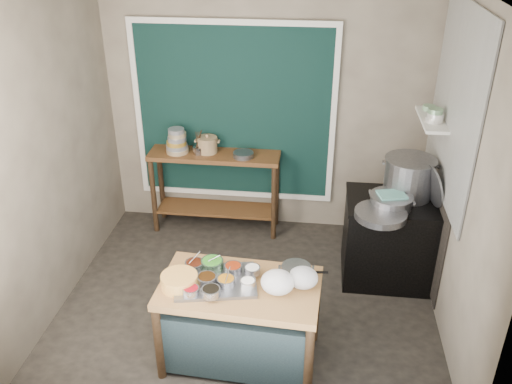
# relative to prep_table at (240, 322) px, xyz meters

# --- Properties ---
(floor) EXTENTS (3.50, 3.00, 0.02)m
(floor) POSITION_rel_prep_table_xyz_m (-0.04, 0.75, -0.39)
(floor) COLOR #2F2A24
(floor) RESTS_ON ground
(back_wall) EXTENTS (3.50, 0.02, 2.80)m
(back_wall) POSITION_rel_prep_table_xyz_m (-0.04, 2.26, 1.02)
(back_wall) COLOR gray
(back_wall) RESTS_ON floor
(left_wall) EXTENTS (0.02, 3.00, 2.80)m
(left_wall) POSITION_rel_prep_table_xyz_m (-1.80, 0.75, 1.02)
(left_wall) COLOR gray
(left_wall) RESTS_ON floor
(right_wall) EXTENTS (0.02, 3.00, 2.80)m
(right_wall) POSITION_rel_prep_table_xyz_m (1.72, 0.75, 1.02)
(right_wall) COLOR gray
(right_wall) RESTS_ON floor
(curtain_panel) EXTENTS (2.10, 0.02, 1.90)m
(curtain_panel) POSITION_rel_prep_table_xyz_m (-0.39, 2.22, 0.98)
(curtain_panel) COLOR black
(curtain_panel) RESTS_ON back_wall
(curtain_frame) EXTENTS (2.22, 0.03, 2.02)m
(curtain_frame) POSITION_rel_prep_table_xyz_m (-0.39, 2.21, 0.98)
(curtain_frame) COLOR beige
(curtain_frame) RESTS_ON back_wall
(tile_panel) EXTENTS (0.02, 1.70, 1.70)m
(tile_panel) POSITION_rel_prep_table_xyz_m (1.70, 1.30, 1.48)
(tile_panel) COLOR #B2B2AA
(tile_panel) RESTS_ON right_wall
(soot_patch) EXTENTS (0.01, 1.30, 1.30)m
(soot_patch) POSITION_rel_prep_table_xyz_m (1.70, 1.40, 0.32)
(soot_patch) COLOR black
(soot_patch) RESTS_ON right_wall
(wall_shelf) EXTENTS (0.22, 0.70, 0.03)m
(wall_shelf) POSITION_rel_prep_table_xyz_m (1.59, 1.60, 1.23)
(wall_shelf) COLOR beige
(wall_shelf) RESTS_ON right_wall
(prep_table) EXTENTS (1.29, 0.79, 0.75)m
(prep_table) POSITION_rel_prep_table_xyz_m (0.00, 0.00, 0.00)
(prep_table) COLOR #976436
(prep_table) RESTS_ON floor
(back_counter) EXTENTS (1.45, 0.40, 0.95)m
(back_counter) POSITION_rel_prep_table_xyz_m (-0.59, 2.03, 0.10)
(back_counter) COLOR #573419
(back_counter) RESTS_ON floor
(stove_block) EXTENTS (0.90, 0.68, 0.85)m
(stove_block) POSITION_rel_prep_table_xyz_m (1.31, 1.30, 0.05)
(stove_block) COLOR black
(stove_block) RESTS_ON floor
(stove_top) EXTENTS (0.92, 0.69, 0.03)m
(stove_top) POSITION_rel_prep_table_xyz_m (1.31, 1.30, 0.49)
(stove_top) COLOR black
(stove_top) RESTS_ON stove_block
(condiment_tray) EXTENTS (0.70, 0.56, 0.03)m
(condiment_tray) POSITION_rel_prep_table_xyz_m (-0.19, 0.01, 0.39)
(condiment_tray) COLOR gray
(condiment_tray) RESTS_ON prep_table
(condiment_bowls) EXTENTS (0.65, 0.51, 0.07)m
(condiment_bowls) POSITION_rel_prep_table_xyz_m (-0.22, 0.02, 0.43)
(condiment_bowls) COLOR gray
(condiment_bowls) RESTS_ON condiment_tray
(yellow_basin) EXTENTS (0.35, 0.35, 0.11)m
(yellow_basin) POSITION_rel_prep_table_xyz_m (-0.46, -0.08, 0.43)
(yellow_basin) COLOR gold
(yellow_basin) RESTS_ON prep_table
(saucepan) EXTENTS (0.26, 0.26, 0.13)m
(saucepan) POSITION_rel_prep_table_xyz_m (0.43, 0.12, 0.44)
(saucepan) COLOR gray
(saucepan) RESTS_ON prep_table
(plastic_bag_a) EXTENTS (0.28, 0.24, 0.19)m
(plastic_bag_a) POSITION_rel_prep_table_xyz_m (0.30, -0.06, 0.47)
(plastic_bag_a) COLOR white
(plastic_bag_a) RESTS_ON prep_table
(plastic_bag_b) EXTENTS (0.28, 0.25, 0.18)m
(plastic_bag_b) POSITION_rel_prep_table_xyz_m (0.49, 0.04, 0.46)
(plastic_bag_b) COLOR white
(plastic_bag_b) RESTS_ON prep_table
(bowl_stack) EXTENTS (0.25, 0.25, 0.28)m
(bowl_stack) POSITION_rel_prep_table_xyz_m (-0.99, 2.01, 0.70)
(bowl_stack) COLOR tan
(bowl_stack) RESTS_ON back_counter
(utensil_cup) EXTENTS (0.17, 0.17, 0.08)m
(utensil_cup) POSITION_rel_prep_table_xyz_m (-0.75, 2.01, 0.62)
(utensil_cup) COLOR gray
(utensil_cup) RESTS_ON back_counter
(ceramic_crock) EXTENTS (0.24, 0.24, 0.16)m
(ceramic_crock) POSITION_rel_prep_table_xyz_m (-0.66, 2.05, 0.65)
(ceramic_crock) COLOR #896A4B
(ceramic_crock) RESTS_ON back_counter
(wide_bowl) EXTENTS (0.29, 0.29, 0.06)m
(wide_bowl) POSITION_rel_prep_table_xyz_m (-0.25, 1.97, 0.60)
(wide_bowl) COLOR gray
(wide_bowl) RESTS_ON back_counter
(stock_pot) EXTENTS (0.52, 0.52, 0.39)m
(stock_pot) POSITION_rel_prep_table_xyz_m (1.42, 1.42, 0.70)
(stock_pot) COLOR gray
(stock_pot) RESTS_ON stove_top
(pot_lid) EXTENTS (0.20, 0.43, 0.41)m
(pot_lid) POSITION_rel_prep_table_xyz_m (1.62, 1.25, 0.71)
(pot_lid) COLOR gray
(pot_lid) RESTS_ON stove_top
(steamer) EXTENTS (0.54, 0.54, 0.13)m
(steamer) POSITION_rel_prep_table_xyz_m (1.24, 1.15, 0.57)
(steamer) COLOR gray
(steamer) RESTS_ON stove_top
(green_cloth) EXTENTS (0.29, 0.24, 0.02)m
(green_cloth) POSITION_rel_prep_table_xyz_m (1.24, 1.15, 0.65)
(green_cloth) COLOR #569789
(green_cloth) RESTS_ON steamer
(shallow_pan) EXTENTS (0.58, 0.58, 0.06)m
(shallow_pan) POSITION_rel_prep_table_xyz_m (1.14, 0.96, 0.54)
(shallow_pan) COLOR gray
(shallow_pan) RESTS_ON stove_top
(shelf_bowl_stack) EXTENTS (0.16, 0.16, 0.13)m
(shelf_bowl_stack) POSITION_rel_prep_table_xyz_m (1.59, 1.50, 1.30)
(shelf_bowl_stack) COLOR silver
(shelf_bowl_stack) RESTS_ON wall_shelf
(shelf_bowl_green) EXTENTS (0.16, 0.16, 0.05)m
(shelf_bowl_green) POSITION_rel_prep_table_xyz_m (1.59, 1.82, 1.26)
(shelf_bowl_green) COLOR gray
(shelf_bowl_green) RESTS_ON wall_shelf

